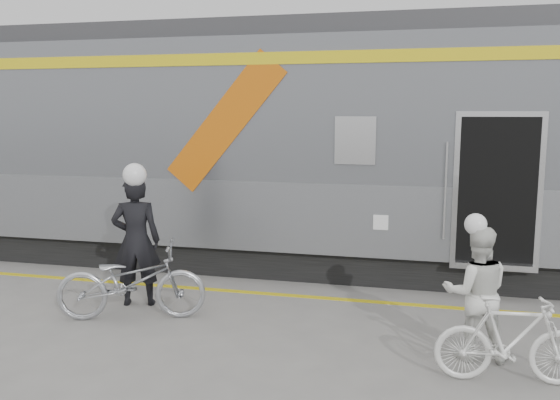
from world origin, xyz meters
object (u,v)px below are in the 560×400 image
(bicycle_left, at_px, (131,281))
(bicycle_right, at_px, (511,340))
(woman, at_px, (476,293))
(man, at_px, (136,241))

(bicycle_left, bearing_deg, bicycle_right, -118.04)
(bicycle_left, relative_size, woman, 1.29)
(man, relative_size, bicycle_right, 1.22)
(man, bearing_deg, bicycle_left, 91.73)
(bicycle_left, bearing_deg, man, 1.73)
(man, distance_m, woman, 4.50)
(man, distance_m, bicycle_right, 4.93)
(bicycle_left, distance_m, woman, 4.24)
(woman, distance_m, bicycle_right, 0.69)
(bicycle_right, bearing_deg, man, 68.66)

